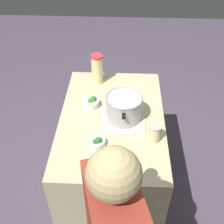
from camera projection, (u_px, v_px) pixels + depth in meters
name	position (u px, v px, depth m)	size (l,w,h in m)	color
ground_plane	(112.00, 184.00, 2.69)	(8.00, 8.00, 0.00)	#4E4154
counter_slab	(112.00, 155.00, 2.40)	(1.21, 0.79, 0.87)	#BBB58A
dish_cloth	(123.00, 118.00, 2.10)	(0.34, 0.32, 0.01)	beige
cooking_pot	(124.00, 107.00, 2.03)	(0.34, 0.27, 0.19)	#B7B7BC
lemonade_pitcher	(97.00, 69.00, 2.37)	(0.10, 0.10, 0.26)	#F6E898
mason_jar	(155.00, 133.00, 1.89)	(0.09, 0.09, 0.13)	beige
broccoli_bowl_front	(97.00, 142.00, 1.87)	(0.11, 0.11, 0.08)	silver
broccoli_bowl_center	(91.00, 103.00, 2.19)	(0.13, 0.13, 0.09)	silver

